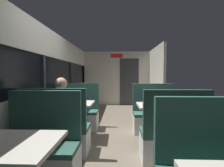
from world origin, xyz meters
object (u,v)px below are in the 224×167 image
Objects in this scene: dining_table_mid_window at (71,108)px; bench_mid_window_facing_entry at (79,115)px; dining_table_rear_aisle at (162,110)px; dining_table_near_window at (3,154)px; bench_near_window_facing_entry at (40,154)px; seated_passenger at (61,120)px; bench_mid_window_facing_end at (60,134)px; bench_rear_aisle_facing_entry at (154,118)px; bench_rear_aisle_facing_end at (173,140)px.

bench_mid_window_facing_entry is (0.00, 0.70, -0.31)m from dining_table_mid_window.
dining_table_rear_aisle is at bearing -6.38° from dining_table_mid_window.
dining_table_near_window is 1.00× the size of dining_table_rear_aisle.
dining_table_mid_window is at bearing 90.00° from bench_near_window_facing_entry.
dining_table_mid_window is 0.64m from seated_passenger.
bench_mid_window_facing_end and bench_rear_aisle_facing_entry have the same top height.
bench_mid_window_facing_end is at bearing 90.00° from bench_near_window_facing_entry.
bench_mid_window_facing_entry is 1.00× the size of bench_rear_aisle_facing_end.
bench_near_window_facing_entry is 1.00× the size of bench_rear_aisle_facing_end.
bench_rear_aisle_facing_end reaches higher than dining_table_mid_window.
bench_near_window_facing_entry is 0.87× the size of seated_passenger.
bench_near_window_facing_entry is 2.13m from bench_mid_window_facing_entry.
bench_rear_aisle_facing_end is (0.00, -0.70, -0.31)m from dining_table_rear_aisle.
bench_mid_window_facing_end is at bearing -90.00° from bench_mid_window_facing_entry.
dining_table_mid_window is (0.00, 2.13, 0.00)m from dining_table_near_window.
seated_passenger reaches higher than bench_mid_window_facing_end.
dining_table_near_window is 0.82× the size of bench_mid_window_facing_entry.
bench_rear_aisle_facing_entry is at bearing 90.00° from dining_table_rear_aisle.
bench_rear_aisle_facing_entry is at bearing 15.59° from dining_table_mid_window.
bench_mid_window_facing_end reaches higher than dining_table_mid_window.
bench_rear_aisle_facing_end is at bearing -41.77° from bench_mid_window_facing_entry.
dining_table_rear_aisle is (1.79, 1.23, 0.31)m from bench_near_window_facing_entry.
dining_table_mid_window is 0.82× the size of bench_rear_aisle_facing_end.
bench_mid_window_facing_end is at bearing -146.19° from bench_rear_aisle_facing_entry.
dining_table_near_window is 1.00× the size of dining_table_mid_window.
dining_table_near_window is at bearing -132.88° from dining_table_rear_aisle.
dining_table_rear_aisle is (1.79, 0.50, 0.31)m from bench_mid_window_facing_end.
dining_table_mid_window is 0.71× the size of seated_passenger.
bench_near_window_facing_entry is at bearing -90.00° from seated_passenger.
bench_near_window_facing_entry is at bearing -163.55° from bench_rear_aisle_facing_end.
bench_rear_aisle_facing_end reaches higher than dining_table_near_window.
bench_rear_aisle_facing_end is 0.87× the size of seated_passenger.
bench_near_window_facing_entry is 0.83m from seated_passenger.
bench_mid_window_facing_entry is 1.00× the size of bench_rear_aisle_facing_entry.
dining_table_rear_aisle is at bearing 90.00° from bench_rear_aisle_facing_end.
bench_rear_aisle_facing_end is (1.79, 0.53, 0.00)m from bench_near_window_facing_entry.
seated_passenger is at bearing 90.00° from dining_table_near_window.
bench_rear_aisle_facing_end is at bearing 34.45° from dining_table_near_window.
seated_passenger reaches higher than bench_rear_aisle_facing_entry.
dining_table_near_window is 2.19m from bench_rear_aisle_facing_end.
bench_near_window_facing_entry is 1.46m from dining_table_mid_window.
bench_mid_window_facing_end reaches higher than dining_table_rear_aisle.
bench_near_window_facing_entry reaches higher than dining_table_rear_aisle.
bench_mid_window_facing_entry is 0.87× the size of seated_passenger.
dining_table_near_window and dining_table_rear_aisle have the same top height.
bench_mid_window_facing_end is 2.15m from bench_rear_aisle_facing_entry.
bench_rear_aisle_facing_end is at bearing -26.68° from dining_table_mid_window.
dining_table_rear_aisle is at bearing 34.45° from bench_near_window_facing_entry.
dining_table_near_window is 3.19m from bench_rear_aisle_facing_entry.
dining_table_near_window is 0.71× the size of seated_passenger.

